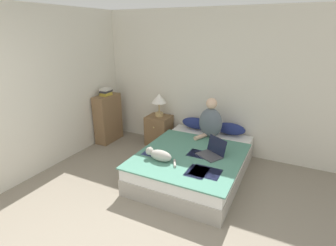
{
  "coord_description": "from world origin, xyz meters",
  "views": [
    {
      "loc": [
        1.34,
        -1.14,
        2.19
      ],
      "look_at": [
        -0.42,
        2.37,
        0.78
      ],
      "focal_mm": 28.0,
      "sensor_mm": 36.0,
      "label": 1
    }
  ],
  "objects_px": {
    "nightstand": "(159,130)",
    "laptop_open": "(212,152)",
    "pillow_far": "(230,129)",
    "book_stack_top": "(106,92)",
    "bed": "(194,163)",
    "pillow_near": "(196,123)",
    "cat_tabby": "(159,155)",
    "bookshelf": "(108,118)",
    "person_sitting": "(210,121)",
    "table_lamp": "(159,100)"
  },
  "relations": [
    {
      "from": "pillow_near",
      "to": "person_sitting",
      "type": "distance_m",
      "value": 0.49
    },
    {
      "from": "cat_tabby",
      "to": "laptop_open",
      "type": "height_order",
      "value": "laptop_open"
    },
    {
      "from": "cat_tabby",
      "to": "nightstand",
      "type": "height_order",
      "value": "cat_tabby"
    },
    {
      "from": "pillow_near",
      "to": "pillow_far",
      "type": "distance_m",
      "value": 0.65
    },
    {
      "from": "laptop_open",
      "to": "bookshelf",
      "type": "relative_size",
      "value": 0.47
    },
    {
      "from": "pillow_near",
      "to": "table_lamp",
      "type": "xyz_separation_m",
      "value": [
        -0.74,
        -0.07,
        0.37
      ]
    },
    {
      "from": "person_sitting",
      "to": "table_lamp",
      "type": "bearing_deg",
      "value": 169.42
    },
    {
      "from": "bed",
      "to": "person_sitting",
      "type": "bearing_deg",
      "value": 86.19
    },
    {
      "from": "bed",
      "to": "table_lamp",
      "type": "height_order",
      "value": "table_lamp"
    },
    {
      "from": "book_stack_top",
      "to": "nightstand",
      "type": "bearing_deg",
      "value": 16.8
    },
    {
      "from": "bed",
      "to": "nightstand",
      "type": "height_order",
      "value": "nightstand"
    },
    {
      "from": "pillow_near",
      "to": "book_stack_top",
      "type": "bearing_deg",
      "value": -167.68
    },
    {
      "from": "pillow_far",
      "to": "nightstand",
      "type": "distance_m",
      "value": 1.42
    },
    {
      "from": "pillow_far",
      "to": "book_stack_top",
      "type": "relative_size",
      "value": 2.11
    },
    {
      "from": "bed",
      "to": "pillow_far",
      "type": "bearing_deg",
      "value": 69.69
    },
    {
      "from": "laptop_open",
      "to": "book_stack_top",
      "type": "bearing_deg",
      "value": -163.96
    },
    {
      "from": "laptop_open",
      "to": "nightstand",
      "type": "bearing_deg",
      "value": 176.84
    },
    {
      "from": "person_sitting",
      "to": "cat_tabby",
      "type": "relative_size",
      "value": 1.31
    },
    {
      "from": "pillow_near",
      "to": "table_lamp",
      "type": "bearing_deg",
      "value": -174.89
    },
    {
      "from": "pillow_far",
      "to": "person_sitting",
      "type": "relative_size",
      "value": 0.76
    },
    {
      "from": "pillow_near",
      "to": "cat_tabby",
      "type": "xyz_separation_m",
      "value": [
        -0.01,
        -1.42,
        -0.02
      ]
    },
    {
      "from": "person_sitting",
      "to": "bed",
      "type": "bearing_deg",
      "value": -93.81
    },
    {
      "from": "cat_tabby",
      "to": "laptop_open",
      "type": "distance_m",
      "value": 0.79
    },
    {
      "from": "pillow_near",
      "to": "cat_tabby",
      "type": "bearing_deg",
      "value": -90.28
    },
    {
      "from": "cat_tabby",
      "to": "bookshelf",
      "type": "bearing_deg",
      "value": -28.07
    },
    {
      "from": "person_sitting",
      "to": "bookshelf",
      "type": "xyz_separation_m",
      "value": [
        -2.12,
        -0.11,
        -0.24
      ]
    },
    {
      "from": "bed",
      "to": "laptop_open",
      "type": "relative_size",
      "value": 4.5
    },
    {
      "from": "bed",
      "to": "table_lamp",
      "type": "xyz_separation_m",
      "value": [
        -1.06,
        0.82,
        0.69
      ]
    },
    {
      "from": "pillow_far",
      "to": "table_lamp",
      "type": "bearing_deg",
      "value": -177.29
    },
    {
      "from": "pillow_far",
      "to": "cat_tabby",
      "type": "relative_size",
      "value": 1.0
    },
    {
      "from": "cat_tabby",
      "to": "nightstand",
      "type": "distance_m",
      "value": 1.55
    },
    {
      "from": "cat_tabby",
      "to": "book_stack_top",
      "type": "bearing_deg",
      "value": -28.03
    },
    {
      "from": "pillow_near",
      "to": "nightstand",
      "type": "height_order",
      "value": "pillow_near"
    },
    {
      "from": "cat_tabby",
      "to": "bookshelf",
      "type": "xyz_separation_m",
      "value": [
        -1.75,
        1.04,
        -0.03
      ]
    },
    {
      "from": "pillow_near",
      "to": "bookshelf",
      "type": "bearing_deg",
      "value": -167.77
    },
    {
      "from": "bed",
      "to": "table_lamp",
      "type": "distance_m",
      "value": 1.51
    },
    {
      "from": "person_sitting",
      "to": "bookshelf",
      "type": "height_order",
      "value": "person_sitting"
    },
    {
      "from": "cat_tabby",
      "to": "bookshelf",
      "type": "height_order",
      "value": "bookshelf"
    },
    {
      "from": "bed",
      "to": "nightstand",
      "type": "distance_m",
      "value": 1.34
    },
    {
      "from": "book_stack_top",
      "to": "pillow_far",
      "type": "bearing_deg",
      "value": 9.04
    },
    {
      "from": "bed",
      "to": "bookshelf",
      "type": "xyz_separation_m",
      "value": [
        -2.08,
        0.5,
        0.27
      ]
    },
    {
      "from": "laptop_open",
      "to": "book_stack_top",
      "type": "height_order",
      "value": "book_stack_top"
    },
    {
      "from": "bed",
      "to": "cat_tabby",
      "type": "distance_m",
      "value": 0.7
    },
    {
      "from": "person_sitting",
      "to": "pillow_far",
      "type": "bearing_deg",
      "value": 43.56
    },
    {
      "from": "person_sitting",
      "to": "bookshelf",
      "type": "bearing_deg",
      "value": -177.09
    },
    {
      "from": "pillow_far",
      "to": "nightstand",
      "type": "bearing_deg",
      "value": -176.83
    },
    {
      "from": "pillow_far",
      "to": "person_sitting",
      "type": "bearing_deg",
      "value": -136.44
    },
    {
      "from": "nightstand",
      "to": "laptop_open",
      "type": "bearing_deg",
      "value": -32.5
    },
    {
      "from": "pillow_near",
      "to": "person_sitting",
      "type": "xyz_separation_m",
      "value": [
        0.37,
        -0.27,
        0.18
      ]
    },
    {
      "from": "nightstand",
      "to": "table_lamp",
      "type": "distance_m",
      "value": 0.62
    }
  ]
}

